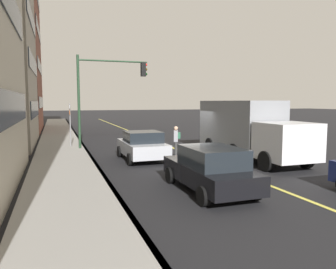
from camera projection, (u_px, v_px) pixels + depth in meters
ground at (184, 152)px, 19.74m from camera, size 200.00×200.00×0.00m
sidewalk_slab at (63, 157)px, 17.47m from camera, size 80.00×2.97×0.15m
curb_edge at (90, 156)px, 17.93m from camera, size 80.00×0.16×0.15m
lane_stripe_center at (184, 152)px, 19.74m from camera, size 80.00×0.16×0.01m
car_black at (210, 169)px, 11.03m from camera, size 4.37×1.95×1.55m
car_silver at (142, 146)px, 17.03m from camera, size 3.93×2.09×1.51m
truck_gray at (247, 128)px, 17.53m from camera, size 7.92×2.43×3.09m
pedestrian_with_backpack at (176, 139)px, 18.09m from camera, size 0.45×0.45×1.69m
traffic_light_mast at (106, 85)px, 20.62m from camera, size 0.28×4.46×5.88m
street_sign_post at (70, 122)px, 21.18m from camera, size 0.60×0.08×2.90m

